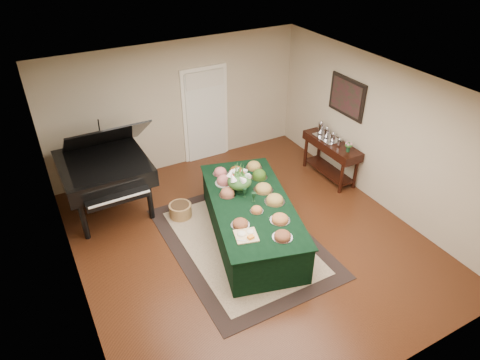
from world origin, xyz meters
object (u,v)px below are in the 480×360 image
floral_centerpiece (239,179)px  grand_piano (104,167)px  mahogany_sideboard (331,150)px  buffet_table (251,219)px

floral_centerpiece → grand_piano: size_ratio=0.24×
grand_piano → mahogany_sideboard: (4.34, -1.03, -0.28)m
grand_piano → floral_centerpiece: bearing=-38.9°
grand_piano → mahogany_sideboard: grand_piano is taller
grand_piano → mahogany_sideboard: size_ratio=1.30×
mahogany_sideboard → buffet_table: bearing=-159.5°
buffet_table → mahogany_sideboard: bearing=20.5°
floral_centerpiece → mahogany_sideboard: (2.43, 0.51, -0.33)m
buffet_table → floral_centerpiece: floral_centerpiece is taller
floral_centerpiece → grand_piano: grand_piano is taller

